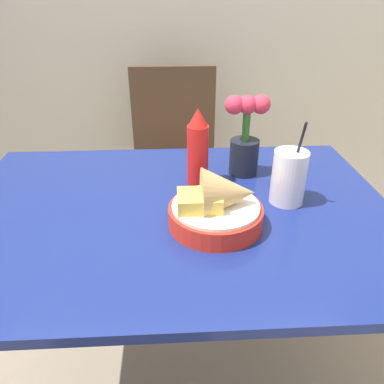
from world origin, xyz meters
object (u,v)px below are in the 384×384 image
Objects in this scene: ketchup_bottle at (196,148)px; drink_cup at (287,179)px; food_basket at (217,206)px; flower_vase at (244,138)px; chair_far_window at (174,152)px.

ketchup_bottle is 0.27m from drink_cup.
drink_cup is (0.20, 0.10, 0.01)m from food_basket.
ketchup_bottle is 0.92× the size of flower_vase.
drink_cup reaches higher than ketchup_bottle.
chair_far_window is at bearing 95.20° from ketchup_bottle.
ketchup_bottle is (0.06, -0.69, 0.30)m from chair_far_window.
chair_far_window is at bearing 96.14° from food_basket.
chair_far_window is 4.04× the size of drink_cup.
chair_far_window is at bearing 109.83° from drink_cup.
chair_far_window is 0.74m from flower_vase.
food_basket is at bearing -111.22° from flower_vase.
chair_far_window is 4.18× the size of ketchup_bottle.
chair_far_window reaches higher than food_basket.
food_basket is 0.24m from ketchup_bottle.
food_basket is 0.31m from flower_vase.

